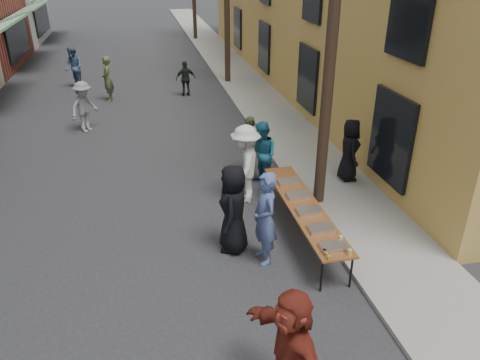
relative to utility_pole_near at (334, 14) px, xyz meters
name	(u,v)px	position (x,y,z in m)	size (l,w,h in m)	color
ground	(148,310)	(-4.30, -3.00, -4.50)	(120.00, 120.00, 0.00)	#28282B
sidewalk	(242,81)	(0.70, 12.00, -4.45)	(2.20, 60.00, 0.10)	gray
utility_pole_near	(334,14)	(0.00, 0.00, 0.00)	(0.26, 0.26, 9.00)	#2D2116
serving_table	(304,207)	(-0.86, -1.29, -3.79)	(0.70, 4.00, 0.75)	brown
catering_tray_sausage	(334,247)	(-0.86, -2.94, -3.71)	(0.50, 0.33, 0.08)	maroon
catering_tray_foil_b	(321,228)	(-0.86, -2.29, -3.71)	(0.50, 0.33, 0.08)	#B2B2B7
catering_tray_buns	(309,211)	(-0.86, -1.59, -3.71)	(0.50, 0.33, 0.08)	tan
catering_tray_foil_d	(298,195)	(-0.86, -0.89, -3.71)	(0.50, 0.33, 0.08)	#B2B2B7
catering_tray_buns_end	(289,182)	(-0.86, -0.19, -3.71)	(0.50, 0.33, 0.08)	tan
condiment_jar_a	(329,258)	(-1.08, -3.24, -3.71)	(0.07, 0.07, 0.08)	#A57F26
condiment_jar_b	(327,255)	(-1.08, -3.14, -3.71)	(0.07, 0.07, 0.08)	#A57F26
condiment_jar_c	(324,251)	(-1.08, -3.04, -3.71)	(0.07, 0.07, 0.08)	#A57F26
cup_stack	(350,252)	(-0.66, -3.19, -3.69)	(0.08, 0.08, 0.12)	tan
guest_front_a	(233,209)	(-2.44, -1.45, -3.55)	(0.93, 0.61, 1.91)	black
guest_front_b	(265,219)	(-1.93, -1.99, -3.52)	(0.71, 0.47, 1.95)	#4A5B90
guest_front_c	(262,155)	(-1.13, 1.29, -3.62)	(0.86, 0.67, 1.76)	teal
guest_front_d	(245,164)	(-1.74, 0.56, -3.51)	(1.28, 0.74, 1.98)	silver
guest_front_e	(250,145)	(-1.26, 2.11, -3.66)	(0.98, 0.41, 1.68)	#60683C
guest_queue_back	(291,348)	(-2.43, -5.22, -3.57)	(1.72, 0.55, 1.86)	maroon
server	(349,150)	(1.18, 0.99, -3.56)	(0.82, 0.54, 1.68)	black
passerby_left	(84,107)	(-6.02, 6.61, -3.63)	(1.13, 0.65, 1.75)	gray
passerby_mid	(186,79)	(-2.15, 10.25, -3.76)	(0.87, 0.36, 1.49)	black
passerby_right	(107,79)	(-5.37, 10.23, -3.59)	(0.66, 0.44, 1.82)	#515732
passerby_far	(74,68)	(-6.93, 12.61, -3.59)	(0.89, 0.69, 1.83)	#42597F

